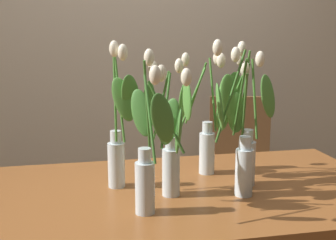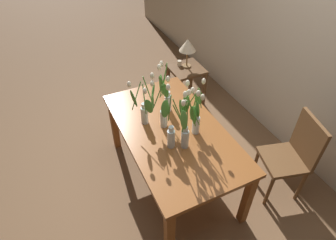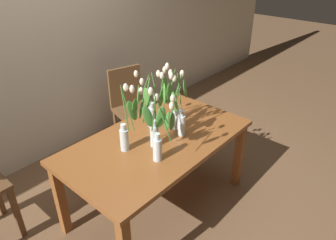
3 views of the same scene
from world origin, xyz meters
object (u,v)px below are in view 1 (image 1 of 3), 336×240
(dining_table, at_px, (189,210))
(tulip_vase_1, at_px, (152,154))
(dining_chair, at_px, (240,161))
(tulip_vase_5, at_px, (238,138))
(tulip_vase_0, at_px, (203,128))
(tulip_vase_2, at_px, (119,140))
(tulip_vase_4, at_px, (167,150))
(tulip_vase_3, at_px, (243,126))

(dining_table, distance_m, tulip_vase_1, 0.40)
(dining_chair, bearing_deg, tulip_vase_5, -111.78)
(dining_chair, bearing_deg, tulip_vase_0, -120.90)
(tulip_vase_1, xyz_separation_m, tulip_vase_2, (-0.09, 0.26, -0.01))
(tulip_vase_0, height_order, tulip_vase_4, tulip_vase_0)
(tulip_vase_0, distance_m, tulip_vase_3, 0.19)
(tulip_vase_3, distance_m, tulip_vase_4, 0.35)
(dining_table, xyz_separation_m, tulip_vase_4, (-0.10, -0.06, 0.27))
(dining_table, distance_m, tulip_vase_5, 0.36)
(tulip_vase_5, bearing_deg, dining_table, 155.33)
(tulip_vase_3, relative_size, tulip_vase_4, 1.13)
(dining_table, bearing_deg, tulip_vase_4, -150.96)
(dining_table, distance_m, tulip_vase_4, 0.30)
(tulip_vase_0, bearing_deg, tulip_vase_3, -48.03)
(dining_table, bearing_deg, tulip_vase_3, 6.63)
(tulip_vase_3, distance_m, dining_chair, 1.14)
(tulip_vase_3, height_order, tulip_vase_4, tulip_vase_3)
(dining_table, height_order, tulip_vase_3, tulip_vase_3)
(tulip_vase_3, height_order, tulip_vase_5, tulip_vase_5)
(dining_table, relative_size, tulip_vase_2, 2.76)
(tulip_vase_0, relative_size, tulip_vase_4, 1.06)
(dining_table, relative_size, dining_chair, 1.72)
(dining_chair, bearing_deg, tulip_vase_4, -123.56)
(tulip_vase_5, bearing_deg, tulip_vase_1, -160.59)
(tulip_vase_0, distance_m, tulip_vase_1, 0.47)
(dining_table, bearing_deg, tulip_vase_2, 168.03)
(dining_chair, bearing_deg, tulip_vase_3, -110.85)
(dining_table, height_order, tulip_vase_1, tulip_vase_1)
(tulip_vase_5, bearing_deg, tulip_vase_4, 175.77)
(tulip_vase_1, relative_size, tulip_vase_2, 0.96)
(tulip_vase_1, bearing_deg, dining_chair, 56.93)
(tulip_vase_1, xyz_separation_m, dining_chair, (0.78, 1.20, -0.42))
(tulip_vase_1, bearing_deg, tulip_vase_5, 19.41)
(tulip_vase_0, distance_m, tulip_vase_2, 0.39)
(tulip_vase_1, bearing_deg, tulip_vase_2, 108.40)
(tulip_vase_4, height_order, dining_chair, tulip_vase_4)
(tulip_vase_1, bearing_deg, dining_table, 47.59)
(dining_table, relative_size, tulip_vase_1, 2.88)
(tulip_vase_3, bearing_deg, dining_chair, 69.15)
(tulip_vase_2, distance_m, tulip_vase_5, 0.46)
(tulip_vase_5, bearing_deg, dining_chair, 68.22)
(tulip_vase_2, bearing_deg, tulip_vase_4, -34.44)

